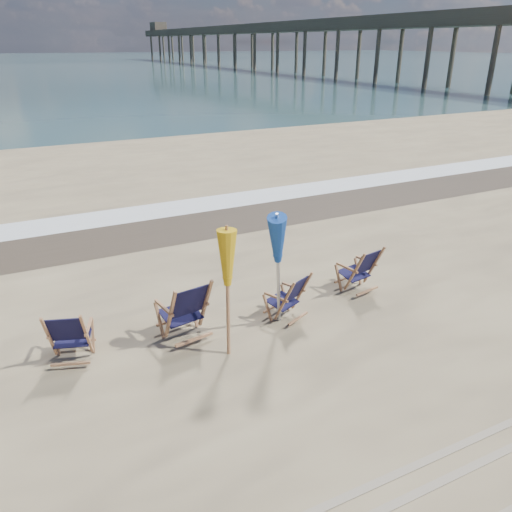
# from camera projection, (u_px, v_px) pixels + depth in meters

# --- Properties ---
(ocean) EXTENTS (400.00, 400.00, 0.00)m
(ocean) POSITION_uv_depth(u_px,v_px,m) (10.00, 63.00, 112.95)
(ocean) COLOR #335255
(ocean) RESTS_ON ground
(surf_foam) EXTENTS (200.00, 1.40, 0.01)m
(surf_foam) POSITION_uv_depth(u_px,v_px,m) (162.00, 210.00, 14.41)
(surf_foam) COLOR silver
(surf_foam) RESTS_ON ground
(wet_sand_strip) EXTENTS (200.00, 2.60, 0.00)m
(wet_sand_strip) POSITION_uv_depth(u_px,v_px,m) (179.00, 226.00, 13.17)
(wet_sand_strip) COLOR #42362A
(wet_sand_strip) RESTS_ON ground
(tire_tracks) EXTENTS (80.00, 1.30, 0.01)m
(tire_tracks) POSITION_uv_depth(u_px,v_px,m) (466.00, 501.00, 5.27)
(tire_tracks) COLOR gray
(tire_tracks) RESTS_ON ground
(beach_chair_0) EXTENTS (0.79, 0.84, 0.95)m
(beach_chair_0) POSITION_uv_depth(u_px,v_px,m) (87.00, 337.00, 7.35)
(beach_chair_0) COLOR black
(beach_chair_0) RESTS_ON ground
(beach_chair_1) EXTENTS (0.83, 0.90, 1.11)m
(beach_chair_1) POSITION_uv_depth(u_px,v_px,m) (206.00, 306.00, 8.02)
(beach_chair_1) COLOR black
(beach_chair_1) RESTS_ON ground
(beach_chair_2) EXTENTS (0.79, 0.83, 0.90)m
(beach_chair_2) POSITION_uv_depth(u_px,v_px,m) (302.00, 293.00, 8.68)
(beach_chair_2) COLOR black
(beach_chair_2) RESTS_ON ground
(beach_chair_3) EXTENTS (0.74, 0.80, 0.97)m
(beach_chair_3) POSITION_uv_depth(u_px,v_px,m) (374.00, 267.00, 9.59)
(beach_chair_3) COLOR black
(beach_chair_3) RESTS_ON ground
(umbrella_yellow) EXTENTS (0.30, 0.30, 2.01)m
(umbrella_yellow) POSITION_uv_depth(u_px,v_px,m) (227.00, 266.00, 7.21)
(umbrella_yellow) COLOR #A8724B
(umbrella_yellow) RESTS_ON ground
(umbrella_blue) EXTENTS (0.30, 0.30, 2.26)m
(umbrella_blue) POSITION_uv_depth(u_px,v_px,m) (279.00, 235.00, 7.70)
(umbrella_blue) COLOR #A5A5AD
(umbrella_blue) RESTS_ON ground
(fishing_pier) EXTENTS (4.40, 140.00, 9.30)m
(fishing_pier) POSITION_uv_depth(u_px,v_px,m) (269.00, 41.00, 82.15)
(fishing_pier) COLOR #4E4539
(fishing_pier) RESTS_ON ground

